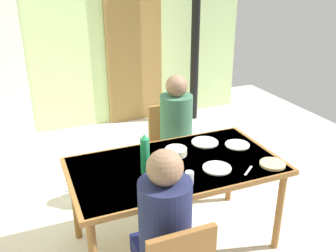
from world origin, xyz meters
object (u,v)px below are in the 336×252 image
at_px(water_bottle_green_near, 145,155).
at_px(chair_far_diner, 171,143).
at_px(person_near_diner, 164,219).
at_px(serving_bowl_center, 176,151).
at_px(dining_table, 176,172).
at_px(person_far_diner, 177,122).

bearing_deg(water_bottle_green_near, chair_far_diner, 56.31).
height_order(person_near_diner, serving_bowl_center, person_near_diner).
distance_m(dining_table, chair_far_diner, 0.85).
distance_m(chair_far_diner, person_near_diner, 1.60).
bearing_deg(water_bottle_green_near, person_near_diner, -99.47).
bearing_deg(person_near_diner, dining_table, 61.42).
height_order(person_near_diner, person_far_diner, same).
height_order(water_bottle_green_near, serving_bowl_center, water_bottle_green_near).
bearing_deg(chair_far_diner, water_bottle_green_near, 56.31).
bearing_deg(water_bottle_green_near, dining_table, 7.23).
xyz_separation_m(dining_table, serving_bowl_center, (0.06, 0.14, 0.09)).
bearing_deg(dining_table, water_bottle_green_near, -172.77).
distance_m(person_far_diner, serving_bowl_center, 0.56).
xyz_separation_m(dining_table, water_bottle_green_near, (-0.25, -0.03, 0.21)).
xyz_separation_m(chair_far_diner, serving_bowl_center, (-0.23, -0.65, 0.26)).
bearing_deg(serving_bowl_center, chair_far_diner, 70.40).
bearing_deg(chair_far_diner, person_far_diner, 90.00).
distance_m(water_bottle_green_near, serving_bowl_center, 0.37).
bearing_deg(water_bottle_green_near, person_far_diner, 51.34).
xyz_separation_m(chair_far_diner, water_bottle_green_near, (-0.54, -0.82, 0.38)).
bearing_deg(chair_far_diner, serving_bowl_center, 70.40).
distance_m(chair_far_diner, water_bottle_green_near, 1.05).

